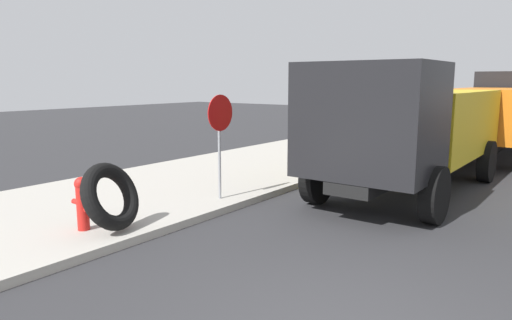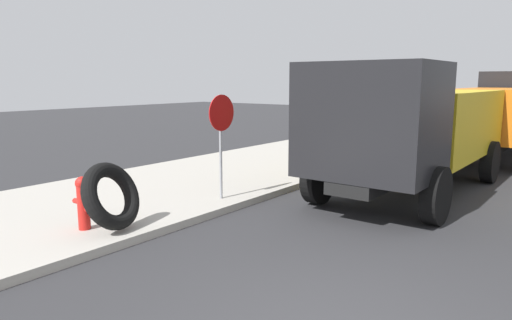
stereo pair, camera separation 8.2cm
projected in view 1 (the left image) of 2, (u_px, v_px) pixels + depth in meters
The scene contains 6 objects.
sidewalk_curb at pixel (18, 223), 8.59m from camera, with size 36.00×5.00×0.15m, color #ADA89E.
fire_hydrant at pixel (83, 202), 7.89m from camera, with size 0.23×0.52×0.92m.
loose_tire at pixel (111, 196), 7.82m from camera, with size 1.18×1.18×0.26m, color black.
stop_sign at pixel (220, 127), 9.83m from camera, with size 0.76×0.08×2.22m.
dump_truck_yellow at pixel (410, 126), 10.95m from camera, with size 7.01×2.82×3.00m.
dump_truck_orange at pixel (502, 111), 16.40m from camera, with size 7.03×2.87×3.00m.
Camera 1 is at (-4.03, -1.94, 2.65)m, focal length 32.89 mm.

